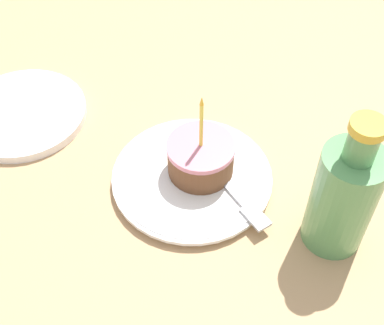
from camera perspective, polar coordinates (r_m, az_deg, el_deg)
The scene contains 6 objects.
ground_plane at distance 0.84m, azimuth 1.58°, elevation -2.05°, with size 2.40×2.40×0.04m.
plate at distance 0.81m, azimuth 0.00°, elevation -1.62°, with size 0.24×0.24×0.02m.
cake_slice at distance 0.79m, azimuth 0.93°, elevation 0.55°, with size 0.10×0.10×0.15m.
fork at distance 0.79m, azimuth 4.03°, elevation -2.71°, with size 0.14×0.16×0.00m.
bottle at distance 0.71m, azimuth 15.89°, elevation -3.45°, with size 0.08×0.08×0.22m.
side_plate at distance 0.95m, azimuth -17.61°, elevation 4.99°, with size 0.21×0.21×0.02m.
Camera 1 is at (0.51, 0.13, 0.64)m, focal length 50.00 mm.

